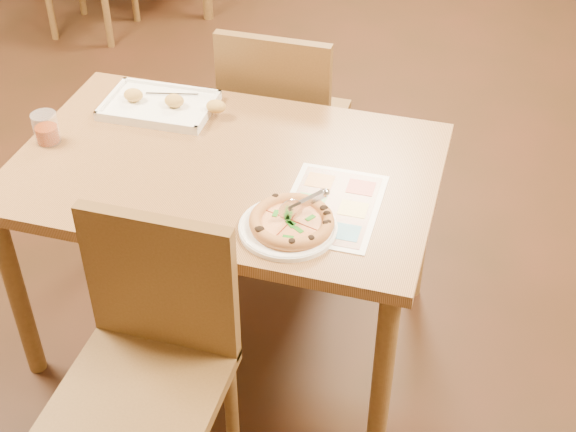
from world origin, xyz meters
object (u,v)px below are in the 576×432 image
(chair_far, at_px, (281,110))
(pizza_cutter, at_px, (303,204))
(plate, at_px, (288,228))
(pizza, at_px, (292,221))
(menu, at_px, (332,206))
(appetizer_tray, at_px, (162,106))
(chair_near, at_px, (151,337))
(dining_table, at_px, (226,186))
(glass_tumbler, at_px, (46,130))

(chair_far, relative_size, pizza_cutter, 3.94)
(plate, bearing_deg, pizza, 42.98)
(menu, bearing_deg, pizza, -122.68)
(chair_far, xyz_separation_m, appetizer_tray, (-0.31, -0.36, 0.17))
(pizza_cutter, height_order, appetizer_tray, pizza_cutter)
(plate, distance_m, menu, 0.17)
(chair_near, bearing_deg, chair_far, 90.00)
(chair_far, bearing_deg, dining_table, 90.00)
(plate, bearing_deg, chair_far, 107.84)
(menu, bearing_deg, dining_table, 162.31)
(chair_near, relative_size, pizza_cutter, 3.94)
(chair_near, height_order, pizza_cutter, chair_near)
(appetizer_tray, bearing_deg, plate, -40.46)
(chair_near, height_order, glass_tumbler, chair_near)
(chair_near, xyz_separation_m, pizza_cutter, (0.31, 0.38, 0.23))
(pizza_cutter, distance_m, glass_tumbler, 0.91)
(appetizer_tray, relative_size, glass_tumbler, 4.18)
(pizza_cutter, relative_size, appetizer_tray, 0.28)
(chair_near, xyz_separation_m, plate, (0.28, 0.35, 0.16))
(chair_far, distance_m, appetizer_tray, 0.50)
(glass_tumbler, height_order, menu, glass_tumbler)
(appetizer_tray, bearing_deg, glass_tumbler, -134.04)
(dining_table, relative_size, glass_tumbler, 12.86)
(dining_table, height_order, pizza, pizza)
(chair_far, bearing_deg, appetizer_tray, 49.05)
(glass_tumbler, bearing_deg, pizza, -13.56)
(pizza, bearing_deg, pizza_cutter, 38.54)
(dining_table, distance_m, glass_tumbler, 0.60)
(appetizer_tray, distance_m, glass_tumbler, 0.39)
(chair_near, xyz_separation_m, glass_tumbler, (-0.58, 0.56, 0.20))
(chair_far, relative_size, pizza, 1.99)
(pizza, xyz_separation_m, appetizer_tray, (-0.59, 0.49, -0.01))
(dining_table, distance_m, appetizer_tray, 0.41)
(chair_near, height_order, chair_far, same)
(pizza, xyz_separation_m, glass_tumbler, (-0.87, 0.21, 0.02))
(chair_far, relative_size, plate, 1.72)
(dining_table, bearing_deg, chair_near, -90.00)
(menu, bearing_deg, pizza_cutter, -117.74)
(chair_near, bearing_deg, appetizer_tray, 110.10)
(appetizer_tray, distance_m, menu, 0.77)
(pizza_cutter, height_order, glass_tumbler, pizza_cutter)
(pizza_cutter, bearing_deg, glass_tumbler, 134.17)
(chair_far, bearing_deg, glass_tumbler, 47.64)
(appetizer_tray, bearing_deg, pizza_cutter, -37.25)
(chair_far, bearing_deg, menu, 117.04)
(dining_table, distance_m, pizza_cutter, 0.42)
(chair_far, bearing_deg, pizza_cutter, 110.49)
(pizza_cutter, relative_size, menu, 0.32)
(pizza, distance_m, appetizer_tray, 0.77)
(chair_near, relative_size, appetizer_tray, 1.11)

